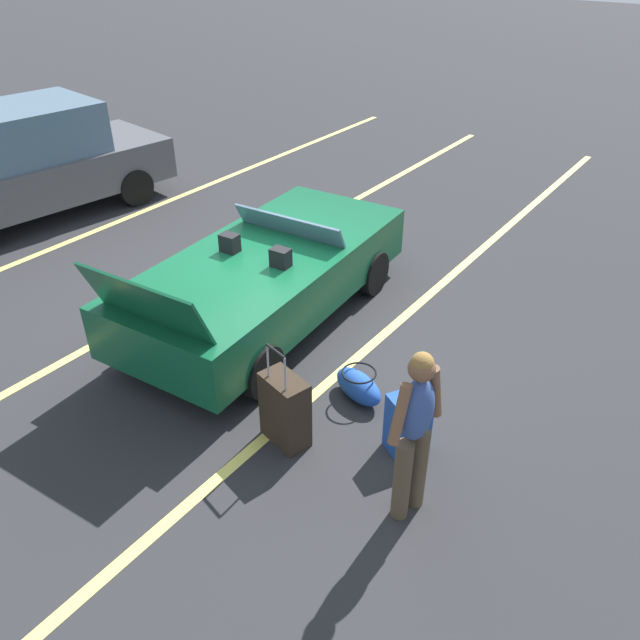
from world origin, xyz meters
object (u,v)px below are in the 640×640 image
Objects in this scene: convertible_car at (276,271)px; suitcase_large_black at (285,410)px; traveler_person at (415,428)px; parked_sedan_far at (31,163)px; suitcase_medium_bright at (408,421)px; duffel_bag at (358,386)px.

suitcase_large_black is at bearing -143.05° from convertible_car.
traveler_person reaches higher than suitcase_large_black.
traveler_person is 0.35× the size of parked_sedan_far.
convertible_car is 2.40m from suitcase_large_black.
suitcase_medium_bright is 8.04m from parked_sedan_far.
suitcase_medium_bright is 0.38× the size of traveler_person.
parked_sedan_far reaches higher than convertible_car.
parked_sedan_far is at bearing 84.55° from convertible_car.
duffel_bag is (-0.85, -1.81, -0.43)m from convertible_car.
traveler_person is (-1.85, -2.97, 0.34)m from convertible_car.
convertible_car is 2.05m from duffel_bag.
convertible_car is at bearing 64.84° from duffel_bag.
traveler_person is at bearing 84.51° from parked_sedan_far.
parked_sedan_far reaches higher than duffel_bag.
duffel_bag is (0.33, 0.77, -0.15)m from suitcase_medium_bright.
parked_sedan_far is at bearing -0.46° from traveler_person.
parked_sedan_far is at bearing 89.28° from suitcase_large_black.
convertible_car reaches higher than duffel_bag.
traveler_person is at bearing -77.89° from suitcase_large_black.
suitcase_medium_bright is (0.61, -0.99, -0.06)m from suitcase_large_black.
traveler_person is at bearing -130.77° from duffel_bag.
duffel_bag is 0.15× the size of parked_sedan_far.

